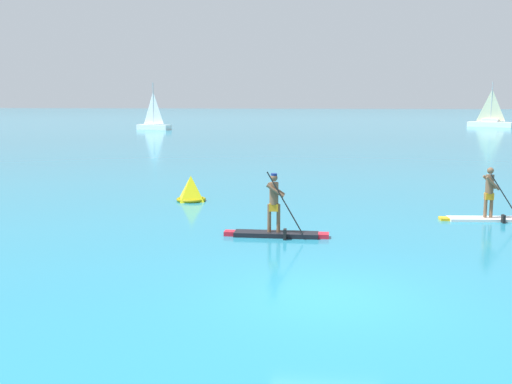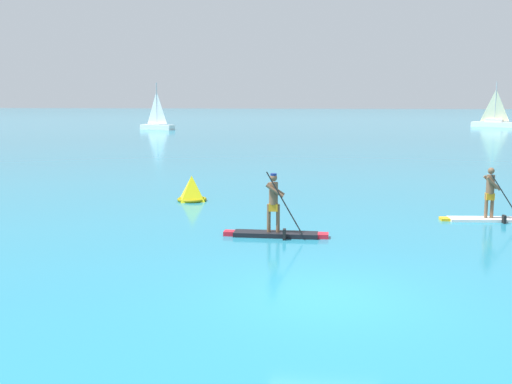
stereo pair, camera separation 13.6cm
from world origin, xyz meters
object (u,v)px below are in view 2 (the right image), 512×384
object	(u,v)px
paddleboarder_mid_center	(276,223)
paddleboarder_far_right	(487,208)
race_marker_buoy	(192,190)
sailboat_right_horizon	(494,122)
sailboat_left_horizon	(157,124)

from	to	relation	value
paddleboarder_mid_center	paddleboarder_far_right	distance (m)	7.38
race_marker_buoy	sailboat_right_horizon	bearing A→B (deg)	67.12
race_marker_buoy	paddleboarder_mid_center	bearing A→B (deg)	-56.47
paddleboarder_mid_center	sailboat_left_horizon	bearing A→B (deg)	109.30
sailboat_right_horizon	paddleboarder_mid_center	bearing A→B (deg)	103.05
paddleboarder_far_right	race_marker_buoy	size ratio (longest dim) A/B	2.31
sailboat_right_horizon	race_marker_buoy	bearing A→B (deg)	98.64
race_marker_buoy	sailboat_right_horizon	xyz separation A→B (m)	(27.65, 65.54, 0.31)
paddleboarder_mid_center	race_marker_buoy	world-z (taller)	paddleboarder_mid_center
paddleboarder_far_right	race_marker_buoy	bearing A→B (deg)	161.05
paddleboarder_far_right	sailboat_right_horizon	xyz separation A→B (m)	(17.16, 68.14, 0.33)
paddleboarder_far_right	sailboat_right_horizon	bearing A→B (deg)	70.87
race_marker_buoy	sailboat_right_horizon	size ratio (longest dim) A/B	0.20
race_marker_buoy	sailboat_left_horizon	bearing A→B (deg)	107.71
paddleboarder_far_right	paddleboarder_mid_center	bearing A→B (deg)	-159.48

